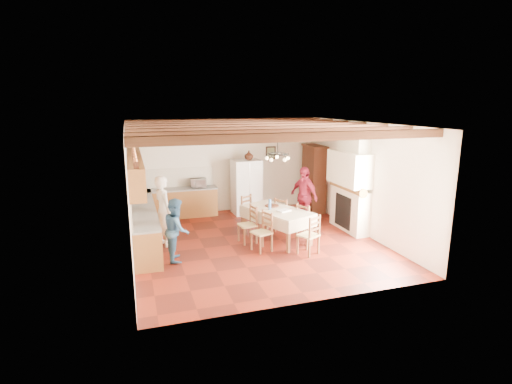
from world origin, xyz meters
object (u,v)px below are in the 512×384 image
(chair_left_near, at_px, (262,232))
(chair_end_near, at_px, (308,234))
(chair_right_far, at_px, (284,214))
(person_woman_red, at_px, (304,196))
(dining_table, at_px, (277,212))
(hutch, at_px, (314,178))
(person_man, at_px, (164,211))
(chair_left_far, at_px, (247,224))
(refrigerator, at_px, (246,187))
(microwave, at_px, (198,183))
(person_woman_blue, at_px, (177,230))
(chair_right_near, at_px, (306,221))
(chair_end_far, at_px, (251,213))

(chair_left_near, xyz_separation_m, chair_end_near, (0.98, -0.52, 0.00))
(chair_right_far, xyz_separation_m, person_woman_red, (0.76, 0.38, 0.38))
(dining_table, bearing_deg, hutch, 47.68)
(person_man, bearing_deg, chair_left_far, -120.73)
(refrigerator, bearing_deg, person_woman_red, -56.40)
(refrigerator, relative_size, person_man, 0.98)
(refrigerator, xyz_separation_m, person_woman_red, (1.22, -1.70, -0.01))
(dining_table, xyz_separation_m, microwave, (-1.51, 2.94, 0.29))
(chair_end_near, relative_size, person_woman_red, 0.56)
(microwave, bearing_deg, person_woman_red, -31.44)
(chair_right_far, bearing_deg, chair_left_far, 78.79)
(hutch, height_order, person_woman_blue, hutch)
(refrigerator, xyz_separation_m, chair_right_far, (0.46, -2.09, -0.38))
(chair_right_far, height_order, microwave, microwave)
(refrigerator, height_order, person_woman_red, refrigerator)
(chair_right_near, bearing_deg, dining_table, 47.49)
(chair_end_near, bearing_deg, refrigerator, -112.06)
(person_woman_red, xyz_separation_m, microwave, (-2.71, 1.94, 0.18))
(chair_end_far, bearing_deg, microwave, 92.84)
(dining_table, xyz_separation_m, person_man, (-2.79, 0.52, 0.14))
(chair_left_far, xyz_separation_m, microwave, (-0.74, 2.87, 0.55))
(chair_right_near, xyz_separation_m, chair_end_near, (-0.39, -0.97, 0.00))
(chair_left_far, height_order, person_woman_blue, person_woman_blue)
(hutch, distance_m, chair_right_far, 2.56)
(chair_left_near, xyz_separation_m, microwave, (-0.89, 3.54, 0.55))
(chair_end_far, xyz_separation_m, person_man, (-2.42, -0.57, 0.40))
(chair_end_far, bearing_deg, chair_right_far, -58.51)
(chair_left_far, relative_size, chair_end_far, 1.00)
(person_woman_red, height_order, microwave, person_woman_red)
(chair_left_near, height_order, chair_end_near, same)
(dining_table, bearing_deg, person_woman_blue, -168.31)
(chair_end_far, height_order, person_woman_blue, person_woman_blue)
(chair_left_near, distance_m, person_woman_red, 2.45)
(chair_left_near, relative_size, chair_end_far, 1.00)
(chair_end_near, relative_size, person_man, 0.54)
(chair_end_near, bearing_deg, person_woman_red, -139.25)
(person_woman_blue, relative_size, person_woman_red, 0.83)
(chair_end_far, relative_size, person_woman_red, 0.56)
(chair_right_near, distance_m, chair_end_far, 1.68)
(chair_left_near, relative_size, chair_right_near, 1.00)
(chair_right_near, bearing_deg, person_woman_blue, 66.06)
(chair_left_far, bearing_deg, refrigerator, 155.70)
(refrigerator, height_order, person_woman_blue, refrigerator)
(hutch, xyz_separation_m, chair_right_far, (-1.74, -1.78, -0.59))
(dining_table, distance_m, chair_left_far, 0.81)
(person_woman_blue, bearing_deg, chair_end_near, -95.83)
(chair_end_far, bearing_deg, chair_left_near, -126.90)
(chair_right_near, bearing_deg, chair_end_far, 11.91)
(chair_left_far, height_order, microwave, microwave)
(chair_left_far, bearing_deg, chair_left_near, 4.27)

